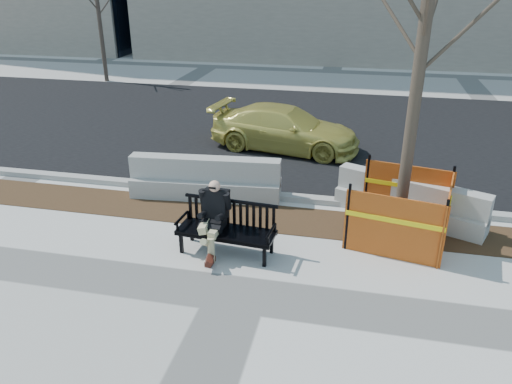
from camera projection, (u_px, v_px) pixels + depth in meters
ground at (237, 294)px, 7.68m from camera, size 120.00×120.00×0.00m
mulch_strip at (269, 218)px, 9.99m from camera, size 40.00×1.20×0.02m
asphalt_street at (307, 129)px, 15.52m from camera, size 60.00×10.40×0.01m
curb at (277, 196)px, 10.82m from camera, size 60.00×0.25×0.12m
bench at (227, 253)px, 8.79m from camera, size 1.80×0.77×0.93m
seated_man at (215, 249)px, 8.90m from camera, size 0.62×0.96×1.28m
tree_fence at (397, 237)px, 9.30m from camera, size 2.96×2.96×6.30m
sedan at (284, 149)px, 13.83m from camera, size 4.29×2.27×1.18m
jersey_barrier_left at (206, 197)px, 10.93m from camera, size 3.30×0.94×0.93m
jersey_barrier_right at (407, 218)px, 9.99m from camera, size 2.97×1.68×0.85m
far_tree_left at (107, 81)px, 22.18m from camera, size 2.18×2.18×5.36m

